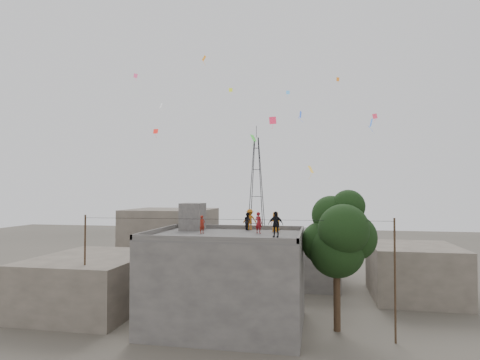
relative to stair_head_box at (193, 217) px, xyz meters
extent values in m
plane|color=#444038|center=(3.20, -2.60, -7.10)|extent=(140.00, 140.00, 0.00)
cube|color=#4A4845|center=(3.20, -2.60, -4.10)|extent=(10.00, 8.00, 6.00)
cube|color=#4D4A48|center=(3.20, -2.60, -1.05)|extent=(10.00, 8.00, 0.10)
cube|color=#4A4845|center=(3.20, 1.32, -0.85)|extent=(10.00, 0.15, 0.30)
cube|color=#4A4845|center=(3.20, -6.53, -0.85)|extent=(10.00, 0.15, 0.30)
cube|color=#4A4845|center=(8.12, -2.60, -0.85)|extent=(0.15, 8.00, 0.30)
cube|color=#4A4845|center=(-1.72, -2.60, -0.85)|extent=(0.15, 8.00, 0.30)
cube|color=#4A4845|center=(0.00, 0.00, 0.00)|extent=(1.60, 1.80, 2.00)
cube|color=#595046|center=(-7.80, -0.60, -5.10)|extent=(8.00, 10.00, 4.00)
cube|color=#4A4845|center=(5.20, 11.40, -4.60)|extent=(12.00, 9.00, 5.00)
cube|color=#595046|center=(-6.80, 13.40, -3.60)|extent=(9.00, 8.00, 7.00)
cube|color=#595046|center=(17.20, 7.40, -4.90)|extent=(7.00, 8.00, 4.40)
cylinder|color=black|center=(10.40, -2.10, -5.10)|extent=(0.44, 0.44, 4.00)
cylinder|color=black|center=(10.55, -2.00, -3.50)|extent=(0.64, 0.91, 2.14)
sphere|color=black|center=(10.40, -2.10, -1.90)|extent=(3.60, 3.60, 3.60)
sphere|color=black|center=(11.50, -1.80, -1.10)|extent=(3.00, 3.00, 3.00)
sphere|color=black|center=(9.50, -1.60, -1.50)|extent=(2.80, 2.80, 2.80)
sphere|color=black|center=(10.80, -2.90, -0.50)|extent=(3.20, 3.20, 3.20)
sphere|color=black|center=(10.10, -1.20, 0.30)|extent=(2.60, 2.60, 2.60)
sphere|color=black|center=(11.20, -1.50, 0.90)|extent=(2.20, 2.20, 2.20)
cylinder|color=black|center=(-6.30, -4.10, -3.40)|extent=(0.12, 0.12, 7.40)
cylinder|color=black|center=(13.70, -3.60, -3.40)|extent=(0.12, 0.12, 7.40)
cylinder|color=black|center=(3.70, -3.85, 0.10)|extent=(20.00, 0.52, 0.02)
cylinder|color=black|center=(-1.65, 36.55, 1.90)|extent=(1.27, 1.27, 18.01)
cylinder|color=black|center=(0.05, 36.55, 1.90)|extent=(1.27, 1.27, 18.01)
cylinder|color=black|center=(0.05, 38.25, 1.90)|extent=(1.27, 1.27, 18.01)
cylinder|color=black|center=(-1.65, 38.25, 1.90)|extent=(1.27, 1.27, 18.01)
cube|color=black|center=(-0.80, 37.40, -3.50)|extent=(2.36, 0.08, 0.08)
cube|color=black|center=(-0.80, 37.40, -3.50)|extent=(0.08, 2.36, 0.08)
cube|color=black|center=(-0.80, 37.40, 1.00)|extent=(1.81, 0.08, 0.08)
cube|color=black|center=(-0.80, 37.40, 1.00)|extent=(0.08, 1.81, 0.08)
cube|color=black|center=(-0.80, 37.40, 5.50)|extent=(1.26, 0.08, 0.08)
cube|color=black|center=(-0.80, 37.40, 5.50)|extent=(0.08, 1.26, 0.08)
cube|color=black|center=(-0.80, 37.40, 9.10)|extent=(0.82, 0.08, 0.08)
cube|color=black|center=(-0.80, 37.40, 9.10)|extent=(0.08, 0.82, 0.08)
cylinder|color=black|center=(-0.80, 37.40, 11.90)|extent=(0.08, 0.08, 2.00)
imported|color=maroon|center=(5.21, -1.50, -0.27)|extent=(0.64, 0.56, 1.47)
imported|color=#C57216|center=(6.26, -0.34, -0.28)|extent=(0.83, 0.70, 1.45)
imported|color=black|center=(4.09, 0.58, -0.35)|extent=(0.75, 0.80, 1.30)
imported|color=black|center=(6.60, -3.62, -0.18)|extent=(0.99, 0.49, 1.64)
imported|color=#A95C13|center=(4.23, 0.67, -0.22)|extent=(1.09, 0.74, 1.56)
imported|color=maroon|center=(1.41, -2.29, -0.38)|extent=(0.49, 0.54, 1.23)
plane|color=red|center=(-5.20, 5.25, 7.34)|extent=(0.47, 0.17, 0.44)
plane|color=#E5244A|center=(5.68, 3.22, 7.61)|extent=(0.60, 0.26, 0.57)
plane|color=#E0F525|center=(0.69, 10.23, 12.08)|extent=(0.38, 0.20, 0.33)
plane|color=blue|center=(13.18, 2.29, 7.02)|extent=(0.20, 0.64, 0.62)
plane|color=silver|center=(-5.45, 7.08, 10.09)|extent=(0.40, 0.44, 0.46)
plane|color=orange|center=(11.09, 8.45, 12.12)|extent=(0.29, 0.26, 0.35)
plane|color=green|center=(4.42, 1.16, 5.95)|extent=(0.44, 0.63, 0.51)
plane|color=#E53656|center=(13.98, 6.22, 8.22)|extent=(0.43, 0.39, 0.39)
plane|color=orange|center=(1.01, -0.55, 11.73)|extent=(0.24, 0.41, 0.33)
plane|color=#51A9F4|center=(6.00, 16.02, 12.99)|extent=(0.39, 0.07, 0.39)
plane|color=#F94E88|center=(-5.53, 1.77, 11.46)|extent=(0.28, 0.35, 0.32)
plane|color=gold|center=(8.76, -0.96, 3.40)|extent=(0.41, 0.59, 0.48)
plane|color=blue|center=(7.89, 3.61, 8.09)|extent=(0.16, 0.53, 0.53)
camera|label=1|loc=(9.19, -28.86, 1.91)|focal=30.00mm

